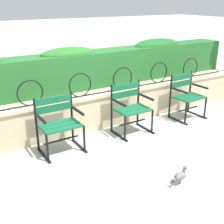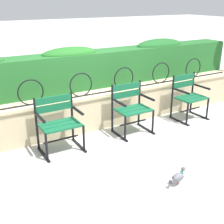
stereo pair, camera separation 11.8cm
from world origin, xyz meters
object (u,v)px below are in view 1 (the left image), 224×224
Objects in this scene: park_chair_centre_left at (59,122)px; park_chair_centre_right at (130,107)px; pigeon_near_chairs at (180,176)px; park_chair_rightmost at (186,95)px.

park_chair_centre_right is at bearing -0.24° from park_chair_centre_left.
park_chair_centre_right reaches higher than park_chair_centre_left.
park_chair_centre_right is 1.76m from pigeon_near_chairs.
park_chair_centre_right is 1.34m from park_chair_rightmost.
park_chair_centre_left is 1.34m from park_chair_centre_right.
park_chair_rightmost is 2.42m from pigeon_near_chairs.
park_chair_rightmost is at bearing -0.39° from park_chair_centre_left.
park_chair_centre_left is 2.95× the size of pigeon_near_chairs.
park_chair_centre_right is 1.00× the size of park_chair_rightmost.
park_chair_centre_right is at bearing 179.46° from park_chair_rightmost.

